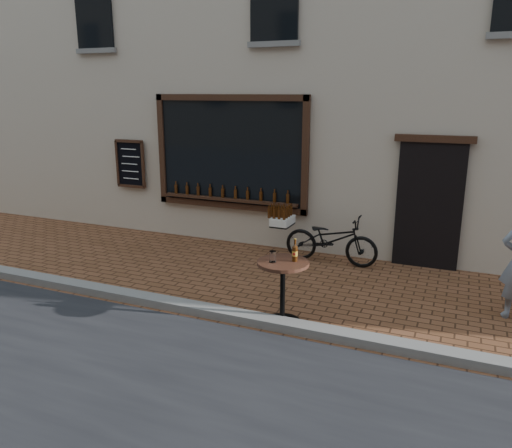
% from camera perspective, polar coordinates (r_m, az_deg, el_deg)
% --- Properties ---
extents(ground, '(90.00, 90.00, 0.00)m').
position_cam_1_polar(ground, '(6.69, -0.86, -11.98)').
color(ground, brown).
rests_on(ground, ground).
extents(kerb, '(90.00, 0.25, 0.12)m').
position_cam_1_polar(kerb, '(6.82, -0.18, -10.83)').
color(kerb, slate).
rests_on(kerb, ground).
extents(cargo_bicycle, '(2.02, 0.63, 0.96)m').
position_cam_1_polar(cargo_bicycle, '(9.08, 8.36, -1.67)').
color(cargo_bicycle, black).
rests_on(cargo_bicycle, ground).
extents(bistro_table, '(0.69, 0.69, 1.18)m').
position_cam_1_polar(bistro_table, '(6.61, 3.10, -6.35)').
color(bistro_table, black).
rests_on(bistro_table, ground).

